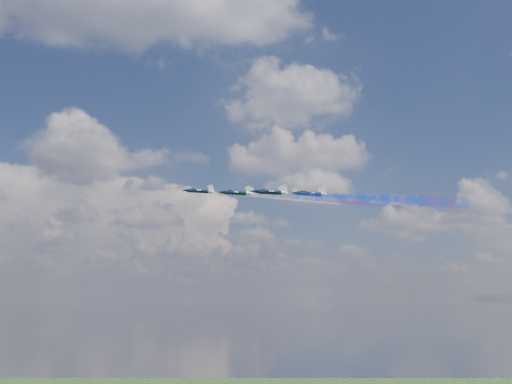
{
  "coord_description": "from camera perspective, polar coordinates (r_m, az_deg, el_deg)",
  "views": [
    {
      "loc": [
        2.79,
        -185.96,
        130.57
      ],
      "look_at": [
        16.33,
        -9.65,
        162.31
      ],
      "focal_mm": 41.89,
      "sensor_mm": 36.0,
      "label": 1
    }
  ],
  "objects": [
    {
      "name": "jet_inner_right",
      "position": [
        190.77,
        -1.48,
        -0.16
      ],
      "size": [
        12.4,
        10.93,
        4.97
      ],
      "primitive_type": null,
      "rotation": [
        0.08,
        -0.15,
        1.35
      ],
      "color": "black"
    },
    {
      "name": "jet_rear_right",
      "position": [
        186.27,
        5.14,
        -0.17
      ],
      "size": [
        12.4,
        10.93,
        4.97
      ],
      "primitive_type": null,
      "rotation": [
        0.08,
        -0.15,
        1.35
      ],
      "color": "black"
    },
    {
      "name": "jet_center_third",
      "position": [
        178.39,
        1.32,
        -0.05
      ],
      "size": [
        12.4,
        10.93,
        4.97
      ],
      "primitive_type": null,
      "rotation": [
        0.08,
        -0.15,
        1.35
      ],
      "color": "black"
    },
    {
      "name": "trail_rear_left",
      "position": [
        169.29,
        13.29,
        -0.62
      ],
      "size": [
        38.38,
        12.1,
        7.17
      ],
      "primitive_type": null,
      "rotation": [
        0.08,
        -0.15,
        1.35
      ],
      "color": "blue"
    },
    {
      "name": "trail_inner_right",
      "position": [
        188.12,
        5.7,
        -0.57
      ],
      "size": [
        38.38,
        12.1,
        7.17
      ],
      "primitive_type": null,
      "rotation": [
        0.08,
        -0.15,
        1.35
      ],
      "color": "red"
    },
    {
      "name": "trail_lead",
      "position": [
        179.53,
        1.97,
        -0.34
      ],
      "size": [
        38.38,
        12.1,
        7.17
      ],
      "primitive_type": null,
      "rotation": [
        0.08,
        -0.15,
        1.35
      ],
      "color": "white"
    },
    {
      "name": "trail_center_third",
      "position": [
        177.01,
        9.02,
        -0.49
      ],
      "size": [
        38.38,
        12.1,
        7.17
      ],
      "primitive_type": null,
      "rotation": [
        0.08,
        -0.15,
        1.35
      ],
      "color": "white"
    },
    {
      "name": "trail_rear_right",
      "position": [
        186.41,
        12.49,
        -0.58
      ],
      "size": [
        38.38,
        12.1,
        7.17
      ],
      "primitive_type": null,
      "rotation": [
        0.08,
        -0.15,
        1.35
      ],
      "color": "red"
    },
    {
      "name": "trail_outer_right",
      "position": [
        197.3,
        9.66,
        -0.63
      ],
      "size": [
        38.38,
        12.1,
        7.17
      ],
      "primitive_type": null,
      "rotation": [
        0.08,
        -0.15,
        1.35
      ],
      "color": "red"
    },
    {
      "name": "trail_outer_left",
      "position": [
        158.12,
        9.98,
        -0.5
      ],
      "size": [
        38.38,
        12.1,
        7.17
      ],
      "primitive_type": null,
      "rotation": [
        0.08,
        -0.15,
        1.35
      ],
      "color": "blue"
    },
    {
      "name": "jet_lead",
      "position": [
        183.78,
        -5.45,
        0.09
      ],
      "size": [
        12.4,
        10.93,
        4.97
      ],
      "primitive_type": null,
      "rotation": [
        0.08,
        -0.15,
        1.35
      ],
      "color": "black"
    },
    {
      "name": "jet_outer_right",
      "position": [
        198.25,
        2.75,
        -0.24
      ],
      "size": [
        12.4,
        10.93,
        4.97
      ],
      "primitive_type": null,
      "rotation": [
        0.08,
        -0.15,
        1.35
      ],
      "color": "black"
    },
    {
      "name": "jet_rear_left",
      "position": [
        168.97,
        5.2,
        -0.17
      ],
      "size": [
        12.4,
        10.93,
        4.97
      ],
      "primitive_type": null,
      "rotation": [
        0.08,
        -0.15,
        1.35
      ],
      "color": "black"
    },
    {
      "name": "jet_outer_left",
      "position": [
        159.29,
        1.37,
        -0.02
      ],
      "size": [
        12.4,
        10.93,
        4.97
      ],
      "primitive_type": null,
      "rotation": [
        0.08,
        -0.15,
        1.35
      ],
      "color": "black"
    },
    {
      "name": "trail_inner_left",
      "position": [
        169.79,
        6.03,
        -0.55
      ],
      "size": [
        38.38,
        12.1,
        7.17
      ],
      "primitive_type": null,
      "rotation": [
        0.08,
        -0.15,
        1.35
      ],
      "color": "blue"
    },
    {
      "name": "jet_inner_left",
      "position": [
        172.46,
        -1.92,
        -0.09
      ],
      "size": [
        12.4,
        10.93,
        4.97
      ],
      "primitive_type": null,
      "rotation": [
        0.08,
        -0.15,
        1.35
      ],
      "color": "black"
    }
  ]
}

